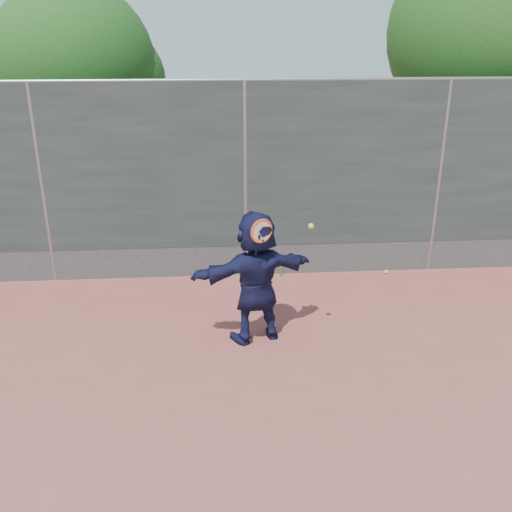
{
  "coord_description": "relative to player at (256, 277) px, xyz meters",
  "views": [
    {
      "loc": [
        -0.45,
        -4.87,
        3.72
      ],
      "look_at": [
        0.02,
        1.49,
        1.13
      ],
      "focal_mm": 40.0,
      "sensor_mm": 36.0,
      "label": 1
    }
  ],
  "objects": [
    {
      "name": "ground",
      "position": [
        -0.02,
        -1.49,
        -0.85
      ],
      "size": [
        80.0,
        80.0,
        0.0
      ],
      "primitive_type": "plane",
      "color": "#9E4C42",
      "rests_on": "ground"
    },
    {
      "name": "player",
      "position": [
        0.0,
        0.0,
        0.0
      ],
      "size": [
        1.65,
        0.95,
        1.69
      ],
      "primitive_type": "imported",
      "rotation": [
        0.0,
        0.0,
        3.45
      ],
      "color": "#16193E",
      "rests_on": "ground"
    },
    {
      "name": "ball_ground",
      "position": [
        2.24,
        1.86,
        -0.81
      ],
      "size": [
        0.07,
        0.07,
        0.07
      ],
      "primitive_type": "sphere",
      "color": "#C1EC34",
      "rests_on": "ground"
    },
    {
      "name": "fence",
      "position": [
        -0.02,
        2.01,
        0.74
      ],
      "size": [
        20.0,
        0.06,
        3.03
      ],
      "color": "#38423D",
      "rests_on": "ground"
    },
    {
      "name": "swing_action",
      "position": [
        0.11,
        -0.19,
        0.66
      ],
      "size": [
        0.75,
        0.16,
        0.51
      ],
      "color": "#EF5116",
      "rests_on": "ground"
    },
    {
      "name": "tree_right",
      "position": [
        4.67,
        4.26,
        2.64
      ],
      "size": [
        3.78,
        3.6,
        5.39
      ],
      "color": "#382314",
      "rests_on": "ground"
    },
    {
      "name": "tree_left",
      "position": [
        -2.86,
        5.06,
        2.09
      ],
      "size": [
        3.15,
        3.0,
        4.53
      ],
      "color": "#382314",
      "rests_on": "ground"
    },
    {
      "name": "weed_clump",
      "position": [
        0.28,
        1.89,
        -0.71
      ],
      "size": [
        0.68,
        0.07,
        0.3
      ],
      "color": "#387226",
      "rests_on": "ground"
    }
  ]
}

